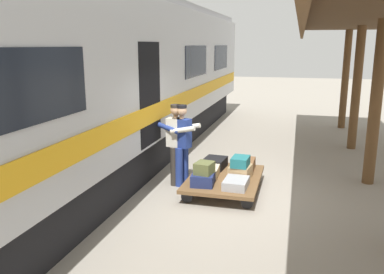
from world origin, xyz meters
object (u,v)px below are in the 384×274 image
Objects in this scene: suitcase_brown_leather at (244,165)px; porter_by_door at (177,142)px; suitcase_tan_vintage at (240,172)px; suitcase_navy_fabric at (203,179)px; suitcase_olive_duffel at (204,168)px; suitcase_black_hardshell at (215,163)px; suitcase_teal_softside at (240,161)px; luggage_cart at (224,179)px; suitcase_gray_aluminum at (236,183)px; train_car at (81,87)px; suitcase_cream_canvas at (209,171)px; porter_in_overalls at (181,142)px.

porter_by_door is at bearing 16.58° from suitcase_brown_leather.
suitcase_brown_leather is (0.00, -0.55, -0.02)m from suitcase_tan_vintage.
suitcase_navy_fabric is 0.22m from suitcase_olive_duffel.
suitcase_black_hardshell is 1.25× the size of suitcase_teal_softside.
suitcase_gray_aluminum reaches higher than luggage_cart.
train_car reaches higher than luggage_cart.
train_car is 3.67m from suitcase_tan_vintage.
train_car is 37.58× the size of suitcase_black_hardshell.
suitcase_navy_fabric is at bearing 90.00° from suitcase_cream_canvas.
porter_by_door reaches higher than suitcase_brown_leather.
suitcase_black_hardshell is 0.63m from suitcase_brown_leather.
suitcase_olive_duffel is at bearing 137.36° from porter_by_door.
suitcase_tan_vintage is 0.80× the size of suitcase_gray_aluminum.
suitcase_olive_duffel is (-0.02, 0.55, 0.24)m from suitcase_cream_canvas.
porter_in_overalls reaches higher than suitcase_teal_softside.
porter_in_overalls is at bearing -45.86° from suitcase_olive_duffel.
train_car is 41.72× the size of suitcase_navy_fabric.
suitcase_brown_leather is 0.37× the size of porter_in_overalls.
porter_in_overalls is at bearing -7.72° from luggage_cart.
suitcase_gray_aluminum is 0.59m from suitcase_teal_softside.
suitcase_teal_softside is at bearing -139.33° from suitcase_olive_duffel.
train_car is 3.57m from suitcase_teal_softside.
porter_by_door is (0.73, -0.15, 0.54)m from suitcase_cream_canvas.
suitcase_olive_duffel is at bearing 40.67° from suitcase_teal_softside.
suitcase_brown_leather is 0.37× the size of porter_by_door.
suitcase_brown_leather is at bearing -161.52° from porter_in_overalls.
suitcase_gray_aluminum is 1.61× the size of suitcase_olive_duffel.
suitcase_tan_vintage is at bearing -180.00° from luggage_cart.
porter_in_overalls is at bearing -28.25° from suitcase_gray_aluminum.
porter_by_door is at bearing -6.11° from suitcase_tan_vintage.
train_car is at bearing -6.14° from suitcase_olive_duffel.
porter_by_door is (0.75, -0.69, 0.30)m from suitcase_olive_duffel.
suitcase_teal_softside is (-0.32, 0.02, 0.40)m from luggage_cart.
porter_in_overalls is at bearing -6.88° from suitcase_teal_softside.
suitcase_gray_aluminum is 1.31× the size of suitcase_teal_softside.
suitcase_brown_leather is at bearing -119.87° from luggage_cart.
suitcase_gray_aluminum is at bearing 151.75° from porter_in_overalls.
suitcase_tan_vintage reaches higher than suitcase_navy_fabric.
suitcase_tan_vintage is 0.55m from suitcase_brown_leather.
suitcase_cream_canvas is 0.60m from suitcase_olive_duffel.
suitcase_brown_leather is at bearing -90.00° from suitcase_tan_vintage.
suitcase_navy_fabric is at bearing 173.72° from train_car.
porter_by_door reaches higher than luggage_cart.
suitcase_tan_vintage is 0.79× the size of suitcase_cream_canvas.
suitcase_brown_leather reaches higher than suitcase_gray_aluminum.
suitcase_teal_softside is (-0.63, 0.58, 0.25)m from suitcase_black_hardshell.
train_car reaches higher than suitcase_gray_aluminum.
suitcase_teal_softside is at bearing -89.87° from suitcase_gray_aluminum.
train_car reaches higher than suitcase_navy_fabric.
porter_in_overalls reaches higher than suitcase_brown_leather.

